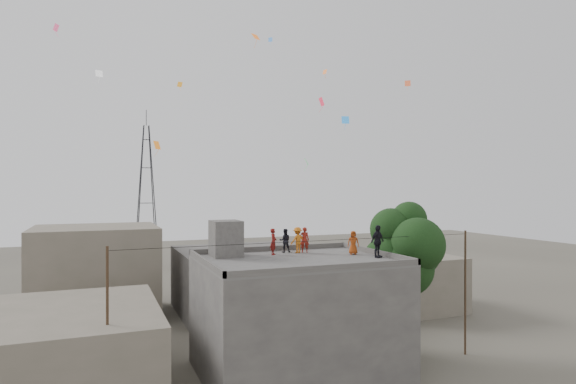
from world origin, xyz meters
name	(u,v)px	position (x,y,z in m)	size (l,w,h in m)	color
ground	(296,373)	(0.00, 0.00, 0.00)	(140.00, 140.00, 0.00)	#48443B
main_building	(296,316)	(0.00, 0.00, 3.05)	(10.00, 8.00, 6.10)	#474442
parapet	(296,257)	(0.00, 0.00, 6.25)	(10.00, 8.00, 0.30)	#474442
stair_head_box	(226,238)	(-3.20, 2.60, 7.10)	(1.60, 1.80, 2.00)	#474442
neighbor_west	(73,350)	(-11.00, 2.00, 2.00)	(8.00, 10.00, 4.00)	#676051
neighbor_north	(253,279)	(2.00, 14.00, 2.50)	(12.00, 9.00, 5.00)	#474442
neighbor_northwest	(96,272)	(-10.00, 16.00, 3.50)	(9.00, 8.00, 7.00)	#676051
neighbor_east	(405,281)	(14.00, 10.00, 2.20)	(7.00, 8.00, 4.40)	#676051
tree	(405,251)	(7.37, 0.60, 6.10)	(4.90, 4.60, 9.10)	black
utility_line	(315,306)	(0.50, -1.25, 3.83)	(20.12, 0.62, 7.40)	black
transmission_tower	(146,195)	(-4.00, 40.00, 9.07)	(2.97, 2.97, 20.01)	black
person_red_adult	(304,240)	(1.54, 2.44, 6.85)	(0.55, 0.36, 1.51)	maroon
person_orange_child	(353,243)	(3.80, 0.62, 6.78)	(0.67, 0.43, 1.36)	#9B3B11
person_dark_child	(285,241)	(0.49, 2.95, 6.80)	(0.68, 0.53, 1.40)	black
person_dark_adult	(378,241)	(4.40, -1.01, 6.99)	(1.05, 0.44, 1.79)	black
person_orange_adult	(298,240)	(1.11, 2.48, 6.86)	(0.98, 0.56, 1.52)	#CA6817
person_red_child	(273,242)	(-0.52, 2.18, 6.85)	(0.55, 0.36, 1.51)	maroon
kites	(260,90)	(0.14, 6.53, 16.38)	(23.79, 11.63, 11.18)	orange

